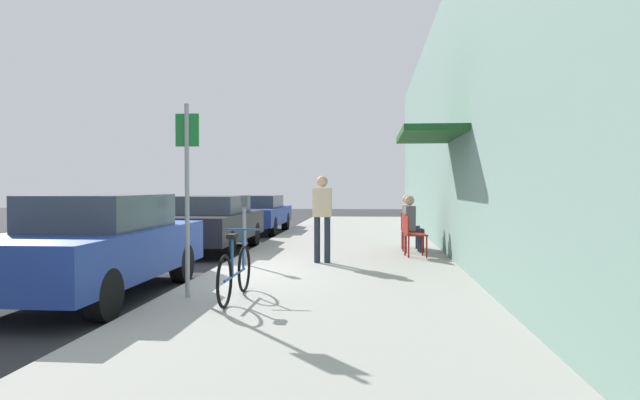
# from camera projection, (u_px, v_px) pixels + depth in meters

# --- Properties ---
(ground_plane) EXTENTS (60.00, 60.00, 0.00)m
(ground_plane) POSITION_uv_depth(u_px,v_px,m) (207.00, 279.00, 9.65)
(ground_plane) COLOR #2D2D30
(sidewalk_slab) EXTENTS (4.50, 32.00, 0.12)m
(sidewalk_slab) POSITION_uv_depth(u_px,v_px,m) (341.00, 261.00, 11.44)
(sidewalk_slab) COLOR #9E9B93
(sidewalk_slab) RESTS_ON ground_plane
(building_facade) EXTENTS (1.40, 32.00, 6.00)m
(building_facade) POSITION_uv_depth(u_px,v_px,m) (460.00, 118.00, 11.14)
(building_facade) COLOR gray
(building_facade) RESTS_ON ground_plane
(parked_car_0) EXTENTS (1.80, 4.40, 1.49)m
(parked_car_0) POSITION_uv_depth(u_px,v_px,m) (97.00, 245.00, 8.03)
(parked_car_0) COLOR navy
(parked_car_0) RESTS_ON ground_plane
(parked_car_1) EXTENTS (1.80, 4.40, 1.38)m
(parked_car_1) POSITION_uv_depth(u_px,v_px,m) (211.00, 222.00, 13.71)
(parked_car_1) COLOR black
(parked_car_1) RESTS_ON ground_plane
(parked_car_2) EXTENTS (1.80, 4.40, 1.30)m
(parked_car_2) POSITION_uv_depth(u_px,v_px,m) (257.00, 213.00, 19.25)
(parked_car_2) COLOR navy
(parked_car_2) RESTS_ON ground_plane
(parking_meter) EXTENTS (0.12, 0.10, 1.32)m
(parking_meter) POSITION_uv_depth(u_px,v_px,m) (244.00, 224.00, 10.56)
(parking_meter) COLOR slate
(parking_meter) RESTS_ON sidewalk_slab
(street_sign) EXTENTS (0.32, 0.06, 2.60)m
(street_sign) POSITION_uv_depth(u_px,v_px,m) (187.00, 184.00, 7.42)
(street_sign) COLOR gray
(street_sign) RESTS_ON sidewalk_slab
(bicycle_0) EXTENTS (0.46, 1.71, 0.90)m
(bicycle_0) POSITION_uv_depth(u_px,v_px,m) (235.00, 272.00, 7.29)
(bicycle_0) COLOR black
(bicycle_0) RESTS_ON sidewalk_slab
(cafe_chair_0) EXTENTS (0.50, 0.50, 0.87)m
(cafe_chair_0) POSITION_uv_depth(u_px,v_px,m) (412.00, 233.00, 11.73)
(cafe_chair_0) COLOR maroon
(cafe_chair_0) RESTS_ON sidewalk_slab
(cafe_chair_1) EXTENTS (0.49, 0.49, 0.87)m
(cafe_chair_1) POSITION_uv_depth(u_px,v_px,m) (409.00, 230.00, 12.53)
(cafe_chair_1) COLOR maroon
(cafe_chair_1) RESTS_ON sidewalk_slab
(seated_patron_1) EXTENTS (0.46, 0.40, 1.29)m
(seated_patron_1) POSITION_uv_depth(u_px,v_px,m) (412.00, 222.00, 12.53)
(seated_patron_1) COLOR #232838
(seated_patron_1) RESTS_ON sidewalk_slab
(cafe_chair_2) EXTENTS (0.47, 0.47, 0.87)m
(cafe_chair_2) POSITION_uv_depth(u_px,v_px,m) (407.00, 227.00, 13.40)
(cafe_chair_2) COLOR maroon
(cafe_chair_2) RESTS_ON sidewalk_slab
(seated_patron_2) EXTENTS (0.45, 0.38, 1.29)m
(seated_patron_2) POSITION_uv_depth(u_px,v_px,m) (409.00, 219.00, 13.38)
(seated_patron_2) COLOR #232838
(seated_patron_2) RESTS_ON sidewalk_slab
(pedestrian_standing) EXTENTS (0.36, 0.22, 1.70)m
(pedestrian_standing) POSITION_uv_depth(u_px,v_px,m) (322.00, 212.00, 10.79)
(pedestrian_standing) COLOR #232838
(pedestrian_standing) RESTS_ON sidewalk_slab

